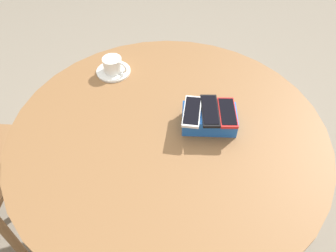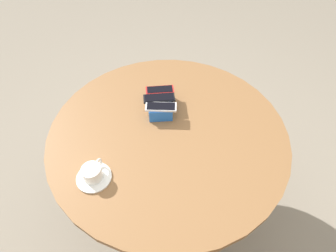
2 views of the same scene
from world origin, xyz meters
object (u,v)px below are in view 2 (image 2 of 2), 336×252
(phone_black, at_px, (159,98))
(saucer, at_px, (94,177))
(round_table, at_px, (168,146))
(phone_white, at_px, (161,107))
(coffee_cup, at_px, (93,172))
(phone_box, at_px, (160,104))
(phone_red, at_px, (160,90))

(phone_black, height_order, saucer, phone_black)
(round_table, bearing_deg, phone_white, -164.15)
(coffee_cup, bearing_deg, phone_box, 140.06)
(coffee_cup, bearing_deg, saucer, -28.40)
(phone_box, xyz_separation_m, phone_white, (0.06, -0.00, 0.03))
(saucer, xyz_separation_m, coffee_cup, (-0.00, 0.00, 0.03))
(phone_red, height_order, saucer, phone_red)
(coffee_cup, bearing_deg, phone_red, 143.64)
(phone_red, distance_m, phone_black, 0.06)
(phone_box, relative_size, phone_white, 1.25)
(phone_white, relative_size, coffee_cup, 1.51)
(phone_red, bearing_deg, saucer, -36.32)
(phone_box, distance_m, phone_white, 0.07)
(saucer, height_order, coffee_cup, coffee_cup)
(phone_red, relative_size, saucer, 1.00)
(phone_box, bearing_deg, phone_white, -0.74)
(phone_red, bearing_deg, phone_white, -3.33)
(phone_white, xyz_separation_m, coffee_cup, (0.28, -0.28, -0.03))
(phone_white, bearing_deg, saucer, -45.03)
(round_table, height_order, saucer, saucer)
(phone_box, xyz_separation_m, phone_black, (0.00, -0.00, 0.04))
(phone_white, bearing_deg, phone_box, 179.26)
(phone_box, height_order, phone_red, phone_red)
(round_table, relative_size, phone_black, 7.28)
(phone_red, xyz_separation_m, saucer, (0.40, -0.29, -0.06))
(phone_box, distance_m, saucer, 0.45)
(round_table, distance_m, phone_white, 0.20)
(saucer, bearing_deg, round_table, 124.12)
(phone_black, height_order, phone_white, same)
(phone_black, relative_size, phone_white, 1.00)
(round_table, bearing_deg, coffee_cup, -56.07)
(round_table, relative_size, saucer, 7.91)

